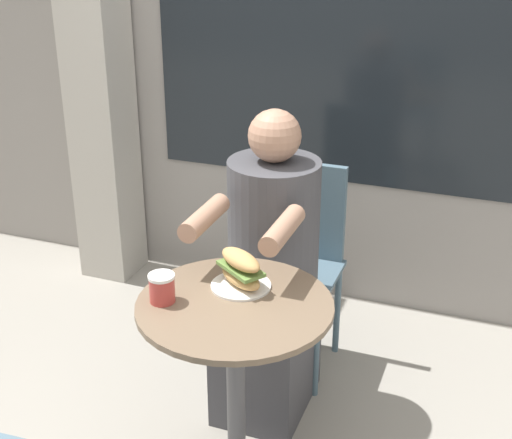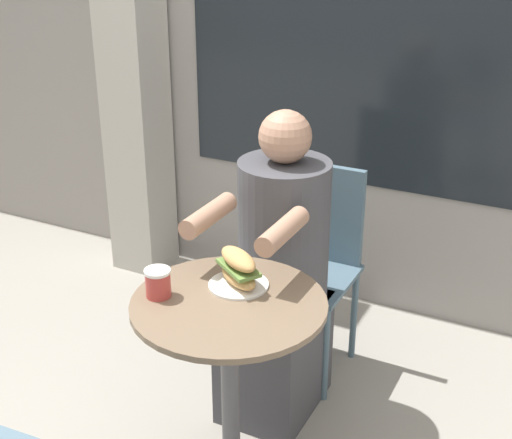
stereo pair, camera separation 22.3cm
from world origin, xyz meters
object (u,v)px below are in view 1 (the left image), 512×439
at_px(cafe_table, 236,359).
at_px(seated_diner, 270,286).
at_px(drink_cup, 162,288).
at_px(diner_chair, 298,248).
at_px(sandwich_on_plate, 241,271).

relative_size(cafe_table, seated_diner, 0.61).
relative_size(cafe_table, drink_cup, 8.05).
distance_m(seated_diner, drink_cup, 0.63).
bearing_deg(diner_chair, cafe_table, 93.98).
height_order(seated_diner, drink_cup, seated_diner).
height_order(seated_diner, sandwich_on_plate, seated_diner).
height_order(diner_chair, sandwich_on_plate, diner_chair).
height_order(sandwich_on_plate, drink_cup, sandwich_on_plate).
distance_m(diner_chair, seated_diner, 0.35).
bearing_deg(drink_cup, diner_chair, 80.57).
xyz_separation_m(cafe_table, seated_diner, (-0.06, 0.49, -0.01)).
xyz_separation_m(diner_chair, sandwich_on_plate, (0.04, -0.74, 0.26)).
relative_size(cafe_table, diner_chair, 0.84).
bearing_deg(seated_diner, sandwich_on_plate, 95.77).
distance_m(cafe_table, seated_diner, 0.49).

